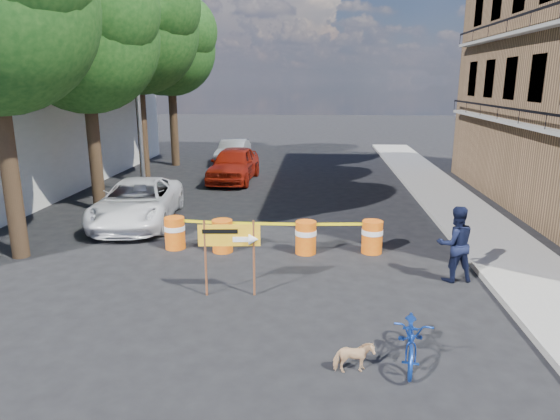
% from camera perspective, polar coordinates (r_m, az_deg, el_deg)
% --- Properties ---
extents(ground, '(120.00, 120.00, 0.00)m').
position_cam_1_polar(ground, '(11.11, -1.62, -9.74)').
color(ground, black).
rests_on(ground, ground).
extents(sidewalk_east, '(2.40, 40.00, 0.15)m').
position_cam_1_polar(sidewalk_east, '(17.46, 21.24, -1.38)').
color(sidewalk_east, gray).
rests_on(sidewalk_east, ground).
extents(tree_mid_a, '(5.25, 5.00, 8.68)m').
position_cam_1_polar(tree_mid_a, '(18.83, -21.30, 17.99)').
color(tree_mid_a, '#332316').
rests_on(tree_mid_a, ground).
extents(tree_mid_b, '(5.67, 5.40, 9.62)m').
position_cam_1_polar(tree_mid_b, '(23.51, -16.02, 19.26)').
color(tree_mid_b, '#332316').
rests_on(tree_mid_b, ground).
extents(tree_far, '(5.04, 4.80, 8.84)m').
position_cam_1_polar(tree_far, '(28.22, -12.36, 17.58)').
color(tree_far, '#332316').
rests_on(tree_far, ground).
extents(streetlamp, '(1.25, 0.18, 8.00)m').
position_cam_1_polar(streetlamp, '(20.79, -15.84, 13.49)').
color(streetlamp, gray).
rests_on(streetlamp, ground).
extents(barrel_far_left, '(0.58, 0.58, 0.90)m').
position_cam_1_polar(barrel_far_left, '(14.24, -11.93, -2.50)').
color(barrel_far_left, '#E7500D').
rests_on(barrel_far_left, ground).
extents(barrel_mid_left, '(0.58, 0.58, 0.90)m').
position_cam_1_polar(barrel_mid_left, '(13.76, -6.60, -2.87)').
color(barrel_mid_left, '#E7500D').
rests_on(barrel_mid_left, ground).
extents(barrel_mid_right, '(0.58, 0.58, 0.90)m').
position_cam_1_polar(barrel_mid_right, '(13.55, 2.96, -3.07)').
color(barrel_mid_right, '#E7500D').
rests_on(barrel_mid_right, ground).
extents(barrel_far_right, '(0.58, 0.58, 0.90)m').
position_cam_1_polar(barrel_far_right, '(13.81, 10.48, -2.96)').
color(barrel_far_right, '#E7500D').
rests_on(barrel_far_right, ground).
extents(detour_sign, '(1.33, 0.26, 1.71)m').
position_cam_1_polar(detour_sign, '(10.71, -4.97, -3.60)').
color(detour_sign, '#592D19').
rests_on(detour_sign, ground).
extents(pedestrian, '(0.98, 0.82, 1.80)m').
position_cam_1_polar(pedestrian, '(12.29, 19.39, -3.67)').
color(pedestrian, black).
rests_on(pedestrian, ground).
extents(bicycle, '(0.74, 0.99, 1.72)m').
position_cam_1_polar(bicycle, '(8.64, 15.01, -11.39)').
color(bicycle, '#133AA1').
rests_on(bicycle, ground).
extents(dog, '(0.68, 0.41, 0.54)m').
position_cam_1_polar(dog, '(8.42, 8.41, -16.34)').
color(dog, '#DCAE7E').
rests_on(dog, ground).
extents(suv_white, '(2.89, 5.30, 1.41)m').
position_cam_1_polar(suv_white, '(17.04, -15.97, 0.87)').
color(suv_white, white).
rests_on(suv_white, ground).
extents(sedan_red, '(2.11, 4.79, 1.60)m').
position_cam_1_polar(sedan_red, '(23.42, -5.29, 5.23)').
color(sedan_red, '#9B1D0C').
rests_on(sedan_red, ground).
extents(sedan_silver, '(1.52, 4.09, 1.34)m').
position_cam_1_polar(sedan_silver, '(28.67, -5.35, 6.67)').
color(sedan_silver, '#B6B8BE').
rests_on(sedan_silver, ground).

